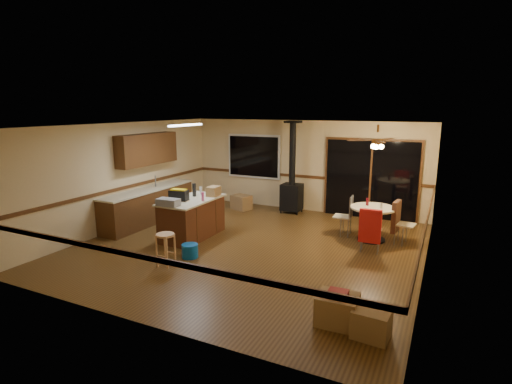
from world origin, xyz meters
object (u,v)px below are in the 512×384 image
Objects in this scene: chair_left at (347,211)px; box_under_window at (241,202)px; chair_near at (370,226)px; box_corner_b at (371,323)px; box_corner_a at (337,310)px; dining_table at (372,218)px; wood_stove at (292,188)px; chair_right at (397,217)px; toolbox_grey at (168,202)px; kitchen_island at (192,218)px; bar_stool at (166,250)px; blue_bucket at (190,251)px; toolbox_black at (179,195)px.

chair_left is 3.57m from box_under_window.
chair_near is 1.49× the size of box_corner_b.
box_corner_a reaches higher than box_corner_b.
box_corner_b is (0.59, -3.10, -0.41)m from chair_near.
dining_table reaches higher than box_corner_b.
wood_stove is 3.60× the size of chair_near.
dining_table is 1.42× the size of chair_right.
wood_stove is 5.23× the size of toolbox_grey.
kitchen_island reaches higher than bar_stool.
dining_table is 4.16m from box_under_window.
dining_table is at bearing 30.17° from toolbox_grey.
chair_near is 4.59m from box_under_window.
toolbox_black is at bearing 134.74° from blue_bucket.
toolbox_grey reaches higher than dining_table.
chair_near is at bearing 19.08° from toolbox_grey.
toolbox_black is 4.77m from box_corner_a.
toolbox_black is at bearing 153.53° from box_corner_a.
wood_stove is 7.63× the size of blue_bucket.
kitchen_island is at bearing 122.31° from blue_bucket.
box_corner_a is (4.21, -2.10, -0.80)m from toolbox_black.
wood_stove is at bearing 137.67° from chair_near.
box_under_window is (-0.17, 2.74, -0.24)m from kitchen_island.
chair_right is (3.03, -1.43, -0.13)m from wood_stove.
wood_stove is 6.06× the size of toolbox_black.
chair_right is (3.79, 3.28, 0.28)m from bar_stool.
chair_near is (4.01, 1.39, -0.38)m from toolbox_grey.
chair_near is (0.70, -0.99, 0.01)m from chair_left.
chair_near is (3.38, 2.32, 0.28)m from bar_stool.
box_corner_b is at bearing -87.45° from chair_right.
toolbox_black is at bearing -133.10° from kitchen_island.
toolbox_grey is 0.91× the size of box_under_window.
chair_near is (0.11, -0.88, 0.06)m from dining_table.
kitchen_island is at bearing -152.71° from chair_left.
chair_near is (2.61, -2.38, -0.13)m from wood_stove.
chair_right reaches higher than box_corner_b.
bar_stool is (0.63, -0.93, -0.66)m from toolbox_grey.
chair_right reaches higher than blue_bucket.
toolbox_grey is 0.87× the size of box_corner_a.
toolbox_black is 0.59× the size of chair_near.
bar_stool is 1.34× the size of box_corner_b.
chair_left reaches higher than box_corner_a.
box_corner_a is at bearing -87.99° from chair_near.
dining_table is (3.81, 1.55, 0.08)m from kitchen_island.
chair_left is 4.06m from box_corner_a.
wood_stove reaches higher than kitchen_island.
wood_stove is 5.36× the size of box_corner_b.
toolbox_grey is at bearing -79.41° from toolbox_black.
kitchen_island is at bearing -170.31° from chair_near.
chair_left is at bearing 51.03° from bar_stool.
wood_stove is at bearing 149.13° from dining_table.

